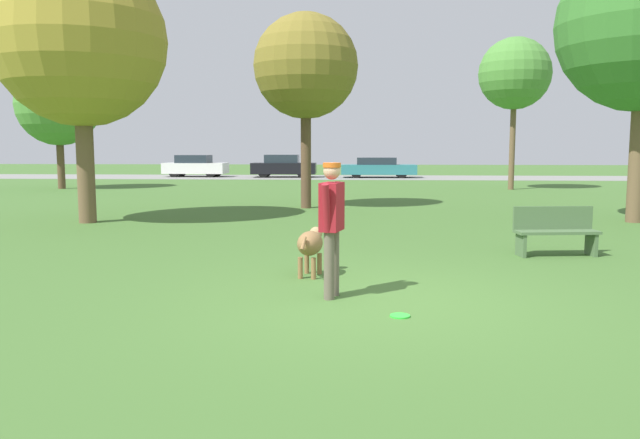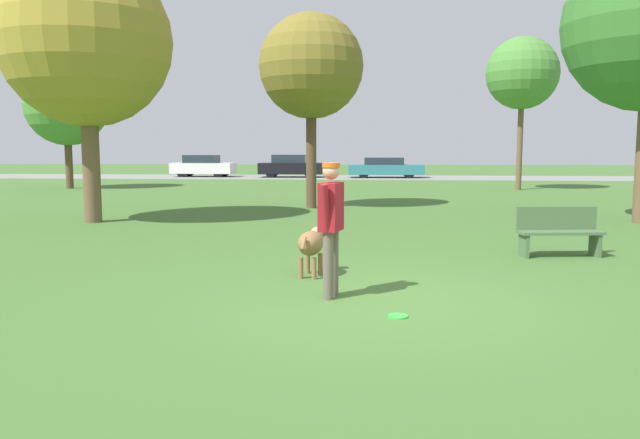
{
  "view_description": "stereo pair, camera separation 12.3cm",
  "coord_description": "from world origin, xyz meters",
  "px_view_note": "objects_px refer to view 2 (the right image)",
  "views": [
    {
      "loc": [
        -0.21,
        -7.42,
        1.85
      ],
      "look_at": [
        -0.74,
        0.79,
        0.9
      ],
      "focal_mm": 35.0,
      "sensor_mm": 36.0,
      "label": 1
    },
    {
      "loc": [
        -0.09,
        -7.41,
        1.85
      ],
      "look_at": [
        -0.74,
        0.79,
        0.9
      ],
      "focal_mm": 35.0,
      "sensor_mm": 36.0,
      "label": 2
    }
  ],
  "objects_px": {
    "parked_car_black": "(291,166)",
    "tree_far_right": "(522,74)",
    "tree_near_left": "(86,42)",
    "parked_car_teal": "(385,168)",
    "dog": "(311,244)",
    "frisbee": "(398,316)",
    "tree_far_left": "(66,105)",
    "park_bench": "(559,230)",
    "parked_car_white": "(203,166)",
    "tree_mid_center": "(311,67)",
    "person": "(331,219)"
  },
  "relations": [
    {
      "from": "dog",
      "to": "frisbee",
      "type": "height_order",
      "value": "dog"
    },
    {
      "from": "tree_far_left",
      "to": "parked_car_white",
      "type": "height_order",
      "value": "tree_far_left"
    },
    {
      "from": "tree_far_left",
      "to": "parked_car_white",
      "type": "xyz_separation_m",
      "value": [
        3.04,
        11.5,
        -3.05
      ]
    },
    {
      "from": "tree_far_right",
      "to": "tree_far_left",
      "type": "xyz_separation_m",
      "value": [
        -20.06,
        -0.77,
        -1.28
      ]
    },
    {
      "from": "parked_car_white",
      "to": "tree_mid_center",
      "type": "bearing_deg",
      "value": -63.96
    },
    {
      "from": "person",
      "to": "parked_car_teal",
      "type": "xyz_separation_m",
      "value": [
        1.42,
        30.82,
        -0.37
      ]
    },
    {
      "from": "tree_near_left",
      "to": "park_bench",
      "type": "bearing_deg",
      "value": -22.0
    },
    {
      "from": "tree_far_right",
      "to": "parked_car_black",
      "type": "bearing_deg",
      "value": 137.41
    },
    {
      "from": "frisbee",
      "to": "tree_near_left",
      "type": "distance_m",
      "value": 11.73
    },
    {
      "from": "tree_mid_center",
      "to": "dog",
      "type": "bearing_deg",
      "value": -84.63
    },
    {
      "from": "frisbee",
      "to": "parked_car_black",
      "type": "bearing_deg",
      "value": 99.33
    },
    {
      "from": "parked_car_white",
      "to": "parked_car_black",
      "type": "relative_size",
      "value": 0.99
    },
    {
      "from": "parked_car_black",
      "to": "tree_far_left",
      "type": "bearing_deg",
      "value": -128.74
    },
    {
      "from": "person",
      "to": "park_bench",
      "type": "height_order",
      "value": "person"
    },
    {
      "from": "tree_near_left",
      "to": "person",
      "type": "bearing_deg",
      "value": -48.98
    },
    {
      "from": "frisbee",
      "to": "tree_mid_center",
      "type": "xyz_separation_m",
      "value": [
        -2.11,
        12.25,
        4.24
      ]
    },
    {
      "from": "frisbee",
      "to": "tree_far_left",
      "type": "xyz_separation_m",
      "value": [
        -13.87,
        20.48,
        3.72
      ]
    },
    {
      "from": "tree_near_left",
      "to": "parked_car_black",
      "type": "xyz_separation_m",
      "value": [
        1.97,
        23.55,
        -3.69
      ]
    },
    {
      "from": "tree_far_left",
      "to": "dog",
      "type": "bearing_deg",
      "value": -55.29
    },
    {
      "from": "frisbee",
      "to": "parked_car_black",
      "type": "distance_m",
      "value": 32.17
    },
    {
      "from": "tree_near_left",
      "to": "parked_car_black",
      "type": "height_order",
      "value": "tree_near_left"
    },
    {
      "from": "frisbee",
      "to": "dog",
      "type": "bearing_deg",
      "value": 118.44
    },
    {
      "from": "tree_mid_center",
      "to": "tree_far_right",
      "type": "distance_m",
      "value": 12.27
    },
    {
      "from": "frisbee",
      "to": "tree_far_left",
      "type": "relative_size",
      "value": 0.04
    },
    {
      "from": "frisbee",
      "to": "tree_far_left",
      "type": "distance_m",
      "value": 25.02
    },
    {
      "from": "frisbee",
      "to": "tree_far_left",
      "type": "height_order",
      "value": "tree_far_left"
    },
    {
      "from": "frisbee",
      "to": "park_bench",
      "type": "bearing_deg",
      "value": 54.81
    },
    {
      "from": "person",
      "to": "tree_far_right",
      "type": "bearing_deg",
      "value": -5.41
    },
    {
      "from": "person",
      "to": "dog",
      "type": "height_order",
      "value": "person"
    },
    {
      "from": "parked_car_black",
      "to": "tree_far_right",
      "type": "bearing_deg",
      "value": -43.76
    },
    {
      "from": "tree_mid_center",
      "to": "parked_car_teal",
      "type": "bearing_deg",
      "value": 82.0
    },
    {
      "from": "tree_far_right",
      "to": "tree_mid_center",
      "type": "bearing_deg",
      "value": -132.66
    },
    {
      "from": "tree_far_right",
      "to": "tree_far_left",
      "type": "distance_m",
      "value": 20.11
    },
    {
      "from": "tree_far_left",
      "to": "parked_car_teal",
      "type": "distance_m",
      "value": 18.57
    },
    {
      "from": "parked_car_black",
      "to": "parked_car_teal",
      "type": "bearing_deg",
      "value": -1.86
    },
    {
      "from": "person",
      "to": "tree_near_left",
      "type": "relative_size",
      "value": 0.26
    },
    {
      "from": "tree_far_right",
      "to": "parked_car_teal",
      "type": "distance_m",
      "value": 12.6
    },
    {
      "from": "frisbee",
      "to": "parked_car_white",
      "type": "distance_m",
      "value": 33.77
    },
    {
      "from": "tree_far_left",
      "to": "park_bench",
      "type": "xyz_separation_m",
      "value": [
        16.77,
        -16.37,
        -3.28
      ]
    },
    {
      "from": "parked_car_black",
      "to": "parked_car_teal",
      "type": "distance_m",
      "value": 5.84
    },
    {
      "from": "parked_car_teal",
      "to": "park_bench",
      "type": "height_order",
      "value": "parked_car_teal"
    },
    {
      "from": "person",
      "to": "tree_far_left",
      "type": "bearing_deg",
      "value": 47.13
    },
    {
      "from": "tree_far_right",
      "to": "parked_car_white",
      "type": "relative_size",
      "value": 1.67
    },
    {
      "from": "tree_far_right",
      "to": "parked_car_white",
      "type": "height_order",
      "value": "tree_far_right"
    },
    {
      "from": "parked_car_teal",
      "to": "person",
      "type": "bearing_deg",
      "value": -93.45
    },
    {
      "from": "person",
      "to": "park_bench",
      "type": "xyz_separation_m",
      "value": [
        3.7,
        3.27,
        -0.54
      ]
    },
    {
      "from": "tree_near_left",
      "to": "tree_far_left",
      "type": "distance_m",
      "value": 14.01
    },
    {
      "from": "person",
      "to": "frisbee",
      "type": "height_order",
      "value": "person"
    },
    {
      "from": "tree_near_left",
      "to": "tree_far_right",
      "type": "bearing_deg",
      "value": 44.34
    },
    {
      "from": "tree_near_left",
      "to": "parked_car_teal",
      "type": "distance_m",
      "value": 25.02
    }
  ]
}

